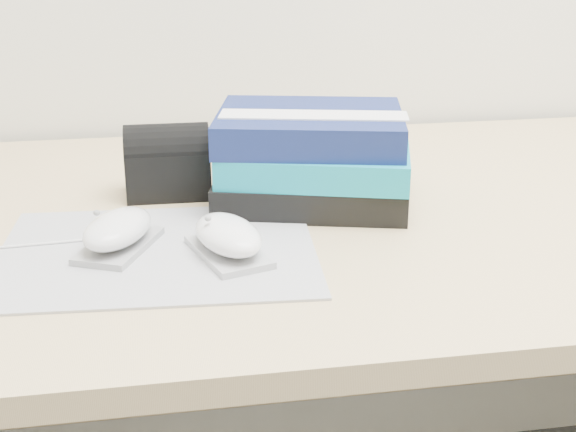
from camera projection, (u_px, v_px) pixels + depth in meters
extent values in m
cube|color=tan|center=(342.00, 215.00, 1.08)|extent=(1.60, 0.80, 0.03)
cube|color=tan|center=(293.00, 321.00, 1.56)|extent=(1.52, 0.03, 0.35)
cube|color=gray|center=(158.00, 252.00, 0.92)|extent=(0.38, 0.30, 0.00)
cube|color=#97979A|center=(119.00, 246.00, 0.93)|extent=(0.11, 0.13, 0.01)
ellipsoid|color=white|center=(118.00, 229.00, 0.92)|extent=(0.11, 0.13, 0.03)
ellipsoid|color=gray|center=(97.00, 213.00, 0.91)|extent=(0.01, 0.01, 0.01)
cube|color=#AAAAAD|center=(229.00, 252.00, 0.91)|extent=(0.10, 0.13, 0.01)
ellipsoid|color=white|center=(228.00, 235.00, 0.90)|extent=(0.10, 0.13, 0.03)
ellipsoid|color=#97979A|center=(208.00, 218.00, 0.89)|extent=(0.01, 0.01, 0.01)
cube|color=black|center=(312.00, 185.00, 1.09)|extent=(0.29, 0.25, 0.04)
cube|color=#0F8FAB|center=(316.00, 158.00, 1.07)|extent=(0.29, 0.25, 0.04)
cube|color=navy|center=(310.00, 127.00, 1.06)|extent=(0.28, 0.24, 0.04)
cube|color=white|center=(314.00, 115.00, 1.03)|extent=(0.25, 0.10, 0.00)
cube|color=black|center=(168.00, 172.00, 1.10)|extent=(0.12, 0.08, 0.07)
cylinder|color=black|center=(167.00, 152.00, 1.09)|extent=(0.12, 0.08, 0.08)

